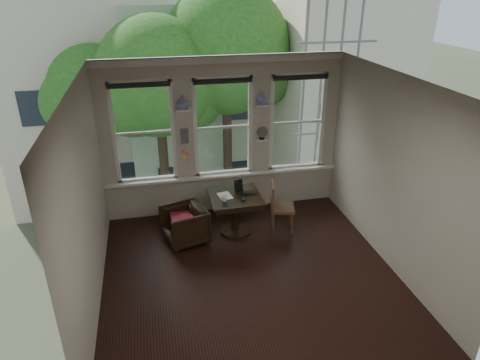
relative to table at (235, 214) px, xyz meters
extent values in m
plane|color=black|center=(-0.03, -1.26, -0.38)|extent=(4.50, 4.50, 0.00)
plane|color=silver|center=(-0.03, -1.26, 2.62)|extent=(4.50, 4.50, 0.00)
plane|color=beige|center=(-0.03, 0.99, 1.12)|extent=(4.50, 0.00, 4.50)
plane|color=beige|center=(-0.03, -3.51, 1.12)|extent=(4.50, 0.00, 4.50)
plane|color=beige|center=(-2.28, -1.26, 1.12)|extent=(0.00, 4.50, 4.50)
plane|color=beige|center=(2.22, -1.26, 1.12)|extent=(0.00, 4.50, 4.50)
cube|color=white|center=(-0.75, 0.89, 1.73)|extent=(0.26, 0.16, 0.03)
cube|color=white|center=(0.70, 0.89, 1.73)|extent=(0.26, 0.16, 0.03)
cube|color=#59544F|center=(-0.75, 0.92, 1.23)|extent=(0.14, 0.06, 0.28)
imported|color=white|center=(-0.75, 0.89, 1.86)|extent=(0.24, 0.24, 0.25)
imported|color=white|center=(0.70, 0.89, 1.86)|extent=(0.24, 0.24, 0.25)
imported|color=black|center=(-0.92, -0.10, -0.05)|extent=(0.88, 0.87, 0.66)
cube|color=maroon|center=(-0.92, -0.10, 0.08)|extent=(0.45, 0.45, 0.06)
imported|color=black|center=(0.23, 0.00, 0.39)|extent=(0.33, 0.26, 0.02)
imported|color=white|center=(-0.22, -0.17, 0.43)|extent=(0.11, 0.11, 0.10)
imported|color=white|center=(0.10, -0.23, 0.42)|extent=(0.12, 0.12, 0.09)
cube|color=black|center=(0.09, 0.16, 0.48)|extent=(0.17, 0.11, 0.22)
cube|color=silver|center=(-0.18, 0.03, 0.38)|extent=(0.26, 0.33, 0.00)
camera|label=1|loc=(-1.34, -6.55, 3.82)|focal=32.00mm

